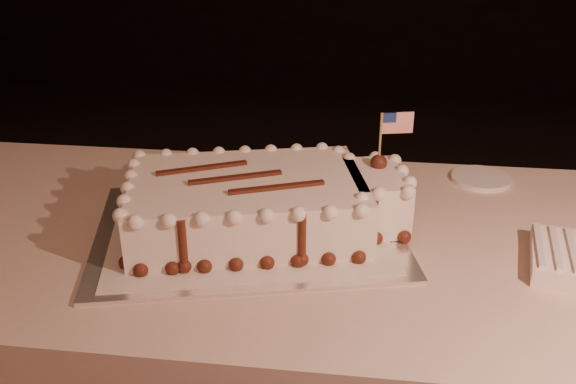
# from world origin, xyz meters

# --- Properties ---
(cake_board) EXTENTS (0.69, 0.58, 0.01)m
(cake_board) POSITION_xyz_m (-0.33, 0.59, 0.75)
(cake_board) COLOR silver
(cake_board) RESTS_ON banquet_table
(doily) EXTENTS (0.61, 0.52, 0.00)m
(doily) POSITION_xyz_m (-0.33, 0.59, 0.76)
(doily) COLOR silver
(doily) RESTS_ON cake_board
(sheet_cake) EXTENTS (0.58, 0.41, 0.22)m
(sheet_cake) POSITION_xyz_m (-0.30, 0.60, 0.81)
(sheet_cake) COLOR white
(sheet_cake) RESTS_ON doily
(side_plate) EXTENTS (0.14, 0.14, 0.01)m
(side_plate) POSITION_xyz_m (0.17, 0.91, 0.76)
(side_plate) COLOR white
(side_plate) RESTS_ON banquet_table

